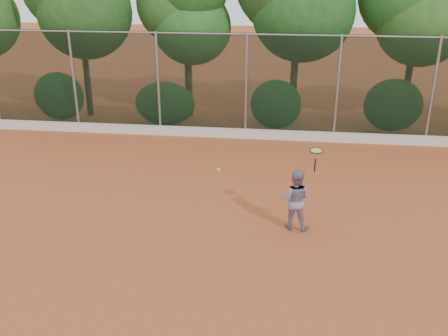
# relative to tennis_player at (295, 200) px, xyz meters

# --- Properties ---
(ground) EXTENTS (80.00, 80.00, 0.00)m
(ground) POSITION_rel_tennis_player_xyz_m (-1.63, -0.68, -0.71)
(ground) COLOR #B05029
(ground) RESTS_ON ground
(concrete_curb) EXTENTS (24.00, 0.20, 0.30)m
(concrete_curb) POSITION_rel_tennis_player_xyz_m (-1.63, 6.14, -0.56)
(concrete_curb) COLOR silver
(concrete_curb) RESTS_ON ground
(tennis_player) EXTENTS (0.76, 0.63, 1.41)m
(tennis_player) POSITION_rel_tennis_player_xyz_m (0.00, 0.00, 0.00)
(tennis_player) COLOR gray
(tennis_player) RESTS_ON ground
(chainlink_fence) EXTENTS (24.09, 0.09, 3.50)m
(chainlink_fence) POSITION_rel_tennis_player_xyz_m (-1.63, 6.32, 1.15)
(chainlink_fence) COLOR black
(chainlink_fence) RESTS_ON ground
(tennis_racket) EXTENTS (0.34, 0.34, 0.53)m
(tennis_racket) POSITION_rel_tennis_player_xyz_m (0.38, -0.11, 1.17)
(tennis_racket) COLOR black
(tennis_racket) RESTS_ON ground
(tennis_ball_in_flight) EXTENTS (0.07, 0.07, 0.07)m
(tennis_ball_in_flight) POSITION_rel_tennis_player_xyz_m (-1.66, -0.32, 0.77)
(tennis_ball_in_flight) COLOR #EAF136
(tennis_ball_in_flight) RESTS_ON ground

